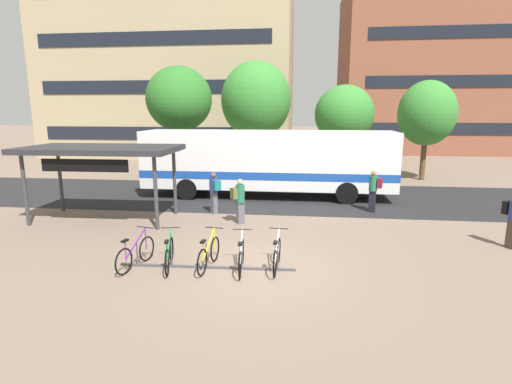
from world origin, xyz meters
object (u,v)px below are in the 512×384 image
object	(u,v)px
city_bus	(269,161)
parked_bicycle_green_1	(169,254)
commuter_maroon_pack_3	(374,188)
parked_bicycle_yellow_2	(209,254)
commuter_olive_pack_2	(239,198)
street_tree_1	(256,100)
transit_shelter	(101,152)
street_tree_3	(427,113)
parked_bicycle_silver_3	(241,257)
street_tree_0	(344,114)
parked_bicycle_white_4	(277,255)
street_tree_2	(179,99)
commuter_teal_pack_0	(214,190)
parked_bicycle_purple_0	(136,254)

from	to	relation	value
city_bus	parked_bicycle_green_1	world-z (taller)	city_bus
city_bus	commuter_maroon_pack_3	xyz separation A→B (m)	(4.59, -2.57, -0.77)
parked_bicycle_yellow_2	commuter_maroon_pack_3	distance (m)	8.58
parked_bicycle_green_1	commuter_olive_pack_2	xyz separation A→B (m)	(1.19, 4.42, 0.59)
city_bus	parked_bicycle_green_1	xyz separation A→B (m)	(-1.84, -9.35, -1.39)
parked_bicycle_green_1	street_tree_1	distance (m)	19.27
transit_shelter	street_tree_3	world-z (taller)	street_tree_3
parked_bicycle_silver_3	street_tree_0	size ratio (longest dim) A/B	0.29
parked_bicycle_white_4	street_tree_2	bearing A→B (deg)	28.34
parked_bicycle_white_4	street_tree_3	distance (m)	17.32
city_bus	commuter_teal_pack_0	xyz separation A→B (m)	(-1.91, -3.58, -0.79)
parked_bicycle_purple_0	commuter_teal_pack_0	world-z (taller)	commuter_teal_pack_0
commuter_teal_pack_0	parked_bicycle_white_4	bearing A→B (deg)	163.64
city_bus	street_tree_0	bearing A→B (deg)	63.08
parked_bicycle_silver_3	commuter_maroon_pack_3	xyz separation A→B (m)	(4.50, 6.72, 0.62)
commuter_maroon_pack_3	street_tree_2	bearing A→B (deg)	-16.82
parked_bicycle_purple_0	commuter_olive_pack_2	distance (m)	4.98
transit_shelter	parked_bicycle_silver_3	bearing A→B (deg)	-36.77
parked_bicycle_green_1	parked_bicycle_yellow_2	bearing A→B (deg)	-95.06
commuter_maroon_pack_3	street_tree_1	bearing A→B (deg)	-43.17
street_tree_0	commuter_maroon_pack_3	bearing A→B (deg)	-88.81
parked_bicycle_white_4	transit_shelter	size ratio (longest dim) A/B	0.30
parked_bicycle_green_1	street_tree_2	world-z (taller)	street_tree_2
commuter_teal_pack_0	street_tree_2	bearing A→B (deg)	-19.19
parked_bicycle_yellow_2	commuter_olive_pack_2	xyz separation A→B (m)	(0.14, 4.29, 0.59)
commuter_teal_pack_0	street_tree_0	world-z (taller)	street_tree_0
parked_bicycle_purple_0	commuter_maroon_pack_3	world-z (taller)	commuter_maroon_pack_3
street_tree_0	parked_bicycle_silver_3	bearing A→B (deg)	-103.46
city_bus	transit_shelter	xyz separation A→B (m)	(-5.91, -4.97, 0.87)
commuter_maroon_pack_3	commuter_olive_pack_2	bearing A→B (deg)	43.18
parked_bicycle_green_1	commuter_maroon_pack_3	xyz separation A→B (m)	(6.43, 6.79, 0.62)
street_tree_0	street_tree_2	bearing A→B (deg)	-161.15
parked_bicycle_silver_3	street_tree_3	size ratio (longest dim) A/B	0.29
commuter_olive_pack_2	street_tree_1	size ratio (longest dim) A/B	0.22
parked_bicycle_white_4	transit_shelter	world-z (taller)	transit_shelter
parked_bicycle_green_1	street_tree_0	world-z (taller)	street_tree_0
parked_bicycle_purple_0	street_tree_3	xyz separation A→B (m)	(11.68, 15.30, 3.61)
street_tree_2	parked_bicycle_green_1	bearing A→B (deg)	-74.02
parked_bicycle_silver_3	street_tree_1	distance (m)	19.28
parked_bicycle_white_4	street_tree_3	world-z (taller)	street_tree_3
parked_bicycle_green_1	parked_bicycle_yellow_2	distance (m)	1.05
city_bus	parked_bicycle_yellow_2	size ratio (longest dim) A/B	7.00
parked_bicycle_green_1	street_tree_2	bearing A→B (deg)	3.54
parked_bicycle_purple_0	parked_bicycle_yellow_2	world-z (taller)	same
parked_bicycle_yellow_2	street_tree_0	size ratio (longest dim) A/B	0.29
parked_bicycle_green_1	street_tree_0	xyz separation A→B (m)	(6.20, 17.90, 3.53)
city_bus	commuter_olive_pack_2	size ratio (longest dim) A/B	7.10
parked_bicycle_green_1	transit_shelter	bearing A→B (deg)	30.44
street_tree_2	street_tree_3	world-z (taller)	street_tree_2
parked_bicycle_silver_3	parked_bicycle_white_4	bearing A→B (deg)	-83.25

